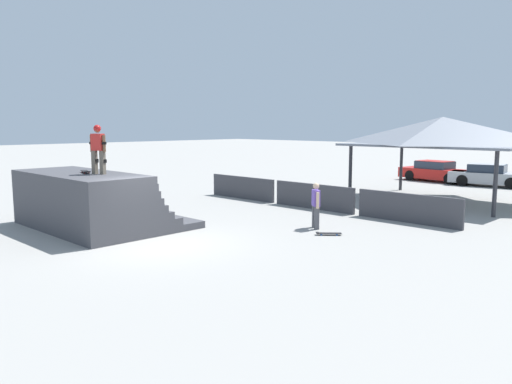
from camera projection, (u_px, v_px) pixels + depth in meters
ground_plane at (157, 244)px, 14.72m from camera, size 160.00×160.00×0.00m
quarter_pipe_ramp at (90, 203)px, 16.91m from camera, size 5.63×4.18×1.91m
skater_on_deck at (98, 146)px, 15.97m from camera, size 0.68×0.37×1.58m
skateboard_on_deck at (86, 171)px, 16.42m from camera, size 0.83×0.44×0.09m
bystander_walking at (316, 203)px, 16.81m from camera, size 0.54×0.47×1.55m
skateboard_on_ground at (328, 233)px, 15.86m from camera, size 0.74×0.70×0.09m
barrier_fence at (313, 196)px, 20.79m from camera, size 12.51×0.12×1.05m
pavilion_shelter at (442, 132)px, 22.53m from camera, size 7.61×5.72×3.85m
parked_car_red at (436, 172)px, 30.99m from camera, size 4.55×2.19×1.27m
parked_car_silver at (488, 176)px, 28.56m from camera, size 4.36×2.30×1.27m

